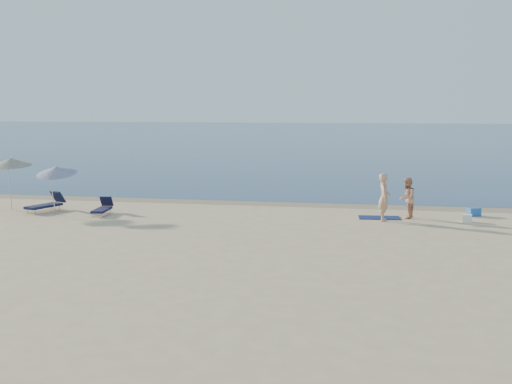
# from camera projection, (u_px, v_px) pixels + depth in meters

# --- Properties ---
(ground) EXTENTS (160.00, 160.00, 0.00)m
(ground) POSITION_uv_depth(u_px,v_px,m) (140.00, 364.00, 11.47)
(ground) COLOR tan
(ground) RESTS_ON ground
(sea) EXTENTS (240.00, 160.00, 0.01)m
(sea) POSITION_uv_depth(u_px,v_px,m) (354.00, 134.00, 108.84)
(sea) COLOR #0C244D
(sea) RESTS_ON ground
(wet_sand_strip) EXTENTS (240.00, 1.60, 0.00)m
(wet_sand_strip) POSITION_uv_depth(u_px,v_px,m) (289.00, 204.00, 30.36)
(wet_sand_strip) COLOR #847254
(wet_sand_strip) RESTS_ON ground
(person_left) EXTENTS (0.48, 0.71, 1.93)m
(person_left) POSITION_uv_depth(u_px,v_px,m) (384.00, 197.00, 25.77)
(person_left) COLOR tan
(person_left) RESTS_ON ground
(person_right) EXTENTS (0.79, 0.94, 1.69)m
(person_right) POSITION_uv_depth(u_px,v_px,m) (407.00, 198.00, 26.39)
(person_right) COLOR tan
(person_right) RESTS_ON ground
(beach_towel) EXTENTS (1.76, 1.07, 0.03)m
(beach_towel) POSITION_uv_depth(u_px,v_px,m) (379.00, 218.00, 26.57)
(beach_towel) COLOR #0E1946
(beach_towel) RESTS_ON ground
(white_bag) EXTENTS (0.40, 0.35, 0.30)m
(white_bag) POSITION_uv_depth(u_px,v_px,m) (467.00, 218.00, 25.63)
(white_bag) COLOR white
(white_bag) RESTS_ON ground
(blue_cooler) EXTENTS (0.60, 0.53, 0.35)m
(blue_cooler) POSITION_uv_depth(u_px,v_px,m) (474.00, 212.00, 27.02)
(blue_cooler) COLOR blue
(blue_cooler) RESTS_ON ground
(umbrella_near) EXTENTS (1.76, 1.78, 2.26)m
(umbrella_near) POSITION_uv_depth(u_px,v_px,m) (56.00, 170.00, 27.39)
(umbrella_near) COLOR silver
(umbrella_near) RESTS_ON ground
(umbrella_far) EXTENTS (1.90, 1.92, 2.44)m
(umbrella_far) POSITION_uv_depth(u_px,v_px,m) (11.00, 162.00, 28.52)
(umbrella_far) COLOR silver
(umbrella_far) RESTS_ON ground
(lounger_left) EXTENTS (1.21, 1.98, 0.83)m
(lounger_left) POSITION_uv_depth(u_px,v_px,m) (46.00, 204.00, 28.31)
(lounger_left) COLOR #151C3C
(lounger_left) RESTS_ON ground
(lounger_right) EXTENTS (0.69, 1.64, 0.70)m
(lounger_right) POSITION_uv_depth(u_px,v_px,m) (103.00, 208.00, 27.47)
(lounger_right) COLOR #121434
(lounger_right) RESTS_ON ground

